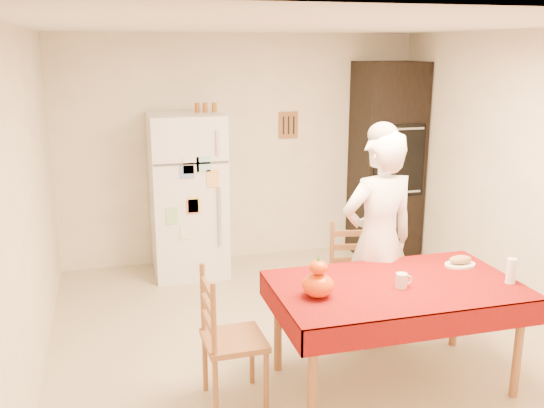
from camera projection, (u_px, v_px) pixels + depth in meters
name	position (u px, v px, depth m)	size (l,w,h in m)	color
floor	(302.00, 343.00, 4.95)	(4.50, 4.50, 0.00)	#BEB089
room_shell	(304.00, 147.00, 4.55)	(4.02, 4.52, 2.51)	#F4EACD
refrigerator	(188.00, 195.00, 6.33)	(0.75, 0.74, 1.70)	white
oven_cabinet	(387.00, 160.00, 6.89)	(0.70, 0.62, 2.20)	black
dining_table	(395.00, 293.00, 4.21)	(1.70, 1.00, 0.76)	brown
chair_far	(355.00, 275.00, 5.05)	(0.50, 0.48, 0.95)	brown
chair_left	(225.00, 334.00, 4.02)	(0.41, 0.43, 0.95)	brown
seated_woman	(378.00, 242.00, 4.73)	(0.64, 0.42, 1.76)	white
coffee_mug	(401.00, 281.00, 4.12)	(0.08, 0.08, 0.10)	silver
pumpkin_lower	(318.00, 285.00, 3.96)	(0.21, 0.21, 0.16)	#DD3905
pumpkin_upper	(318.00, 267.00, 3.93)	(0.12, 0.12, 0.09)	#D45B04
wine_glass	(511.00, 271.00, 4.19)	(0.07, 0.07, 0.18)	white
bread_plate	(460.00, 265.00, 4.53)	(0.24, 0.24, 0.02)	white
bread_loaf	(460.00, 260.00, 4.52)	(0.18, 0.10, 0.06)	#99704B
spice_jar_left	(197.00, 108.00, 6.18)	(0.05, 0.05, 0.10)	#954A1B
spice_jar_mid	(205.00, 108.00, 6.20)	(0.05, 0.05, 0.10)	#99581B
spice_jar_right	(214.00, 107.00, 6.23)	(0.05, 0.05, 0.10)	#925D1A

